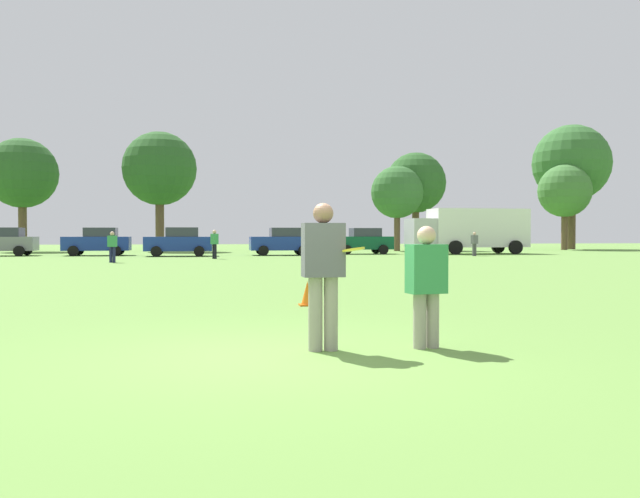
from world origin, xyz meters
name	(u,v)px	position (x,y,z in m)	size (l,w,h in m)	color
ground_plane	(276,356)	(0.00, 0.00, 0.00)	(168.13, 168.13, 0.00)	#608C3D
player_thrower	(323,268)	(0.59, 0.28, 1.00)	(0.50, 0.30, 1.77)	gray
player_defender	(426,280)	(1.87, 0.27, 0.84)	(0.50, 0.34, 1.50)	gray
frisbee	(353,250)	(0.93, 0.13, 1.22)	(0.27, 0.27, 0.08)	yellow
traffic_cone	(307,294)	(1.05, 5.25, 0.23)	(0.32, 0.32, 0.48)	#D8590C
parked_car_near_left	(2,241)	(-14.49, 37.47, 0.92)	(4.25, 2.32, 1.82)	slate
parked_car_mid_left	(98,241)	(-8.52, 37.14, 0.92)	(4.25, 2.32, 1.82)	navy
parked_car_center	(179,242)	(-3.19, 35.07, 0.92)	(4.25, 2.32, 1.82)	navy
parked_car_mid_right	(283,241)	(3.48, 36.08, 0.92)	(4.25, 2.32, 1.82)	navy
parked_car_near_right	(362,241)	(9.29, 37.82, 0.92)	(4.25, 2.32, 1.82)	#0C4C2D
box_truck	(469,229)	(16.87, 37.06, 1.75)	(8.57, 3.18, 3.18)	white
bystander_sideline_watcher	(112,245)	(-5.87, 26.02, 0.86)	(0.46, 0.32, 1.53)	#1E234C
bystander_far_jogger	(214,242)	(-0.94, 30.17, 0.93)	(0.46, 0.52, 1.64)	black
bystander_field_marshal	(474,242)	(15.46, 32.61, 0.87)	(0.48, 0.40, 1.54)	#4C4C51
tree_west_maple	(22,174)	(-16.36, 48.57, 6.27)	(5.61, 5.61, 9.12)	brown
tree_center_elm	(160,169)	(-5.48, 47.59, 6.70)	(5.99, 5.99, 9.74)	brown
tree_east_birch	(397,193)	(13.85, 45.31, 4.83)	(4.32, 4.32, 7.02)	brown
tree_east_oak	(416,183)	(15.96, 47.05, 5.76)	(5.16, 5.16, 8.38)	brown
tree_far_east_pine	(565,191)	(29.55, 46.89, 5.19)	(4.65, 4.65, 7.55)	brown
tree_far_west_pine	(571,164)	(31.57, 49.38, 7.91)	(7.08, 7.08, 11.51)	brown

